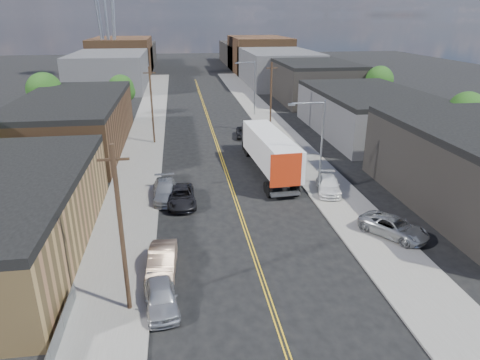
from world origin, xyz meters
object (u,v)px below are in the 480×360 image
object	(u,v)px
car_left_d	(165,191)
car_right_lot_c	(291,150)
car_left_b	(162,262)
car_right_lot_b	(328,185)
semi_truck	(267,148)
car_ahead_truck	(245,132)
car_right_lot_a	(394,227)
car_left_c	(181,196)
car_left_a	(161,296)

from	to	relation	value
car_left_d	car_right_lot_c	bearing A→B (deg)	33.45
car_left_b	car_right_lot_b	size ratio (longest dim) A/B	0.99
semi_truck	car_ahead_truck	size ratio (longest dim) A/B	3.53
semi_truck	car_right_lot_c	distance (m)	5.89
semi_truck	car_right_lot_b	size ratio (longest dim) A/B	3.47
semi_truck	car_right_lot_a	bearing A→B (deg)	-72.17
car_right_lot_c	semi_truck	bearing A→B (deg)	-125.05
car_left_c	car_right_lot_a	world-z (taller)	car_right_lot_a
car_right_lot_a	car_right_lot_c	world-z (taller)	car_right_lot_a
car_left_c	car_right_lot_c	world-z (taller)	car_right_lot_c
semi_truck	car_right_lot_a	distance (m)	17.87
car_left_b	car_ahead_truck	size ratio (longest dim) A/B	1.01
car_right_lot_a	car_right_lot_c	distance (m)	20.87
car_left_b	car_left_a	bearing A→B (deg)	-86.67
car_right_lot_b	car_right_lot_c	bearing A→B (deg)	106.01
car_left_c	car_right_lot_a	size ratio (longest dim) A/B	1.03
car_left_a	car_left_c	bearing A→B (deg)	77.40
car_left_b	car_left_d	distance (m)	12.33
car_left_d	car_left_c	bearing A→B (deg)	-48.10
semi_truck	car_right_lot_a	size ratio (longest dim) A/B	3.25
car_left_b	car_right_lot_c	bearing A→B (deg)	60.70
semi_truck	car_left_d	world-z (taller)	semi_truck
semi_truck	car_left_c	distance (m)	12.55
car_right_lot_b	car_right_lot_c	world-z (taller)	car_right_lot_b
car_left_d	semi_truck	bearing A→B (deg)	28.55
semi_truck	car_left_a	world-z (taller)	semi_truck
car_left_c	car_left_d	distance (m)	2.00
semi_truck	car_ahead_truck	bearing A→B (deg)	87.71
car_left_b	car_left_c	world-z (taller)	car_left_b
car_left_b	car_ahead_truck	xyz separation A→B (m)	(10.59, 32.62, -0.14)
car_ahead_truck	car_left_a	bearing A→B (deg)	-99.37
car_right_lot_c	car_left_b	bearing A→B (deg)	-114.77
car_right_lot_a	car_ahead_truck	world-z (taller)	car_right_lot_a
car_left_a	car_right_lot_c	bearing A→B (deg)	53.99
car_right_lot_a	car_right_lot_b	world-z (taller)	car_right_lot_a
semi_truck	car_left_c	xyz separation A→B (m)	(-9.50, -8.00, -1.80)
car_right_lot_a	car_left_b	bearing A→B (deg)	153.31
car_right_lot_b	car_ahead_truck	world-z (taller)	car_right_lot_b
car_left_a	car_right_lot_b	world-z (taller)	car_right_lot_b
car_left_c	car_right_lot_b	size ratio (longest dim) A/B	1.10
car_left_c	car_left_d	xyz separation A→B (m)	(-1.40, 1.43, 0.05)
car_left_b	car_right_lot_a	world-z (taller)	car_left_b
car_right_lot_c	car_left_d	bearing A→B (deg)	-136.17
car_left_a	car_left_c	size ratio (longest dim) A/B	0.84
car_right_lot_a	car_right_lot_b	xyz separation A→B (m)	(-2.03, 9.10, -0.01)
car_right_lot_a	car_right_lot_b	distance (m)	9.33
car_left_a	car_right_lot_c	world-z (taller)	car_right_lot_c
car_left_b	car_right_lot_a	bearing A→B (deg)	10.95
car_left_c	car_right_lot_c	bearing A→B (deg)	40.23
car_left_a	car_right_lot_b	xyz separation A→B (m)	(15.37, 15.10, 0.09)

